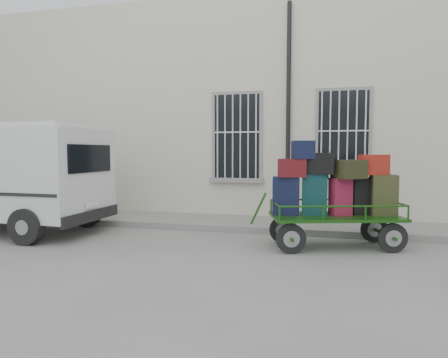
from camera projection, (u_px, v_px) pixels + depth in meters
ground at (224, 247)px, 7.74m from camera, size 80.00×80.00×0.00m
building at (266, 116)px, 12.85m from camera, size 24.00×5.15×6.00m
sidewalk at (246, 223)px, 9.86m from camera, size 24.00×1.70×0.15m
luggage_cart at (334, 194)px, 7.63m from camera, size 2.90×1.72×2.06m
van at (0, 171)px, 9.21m from camera, size 4.92×2.31×2.45m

